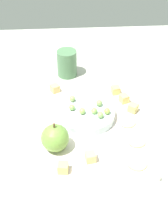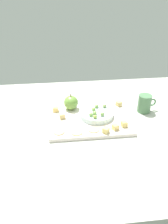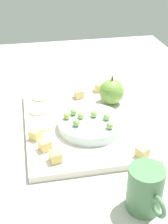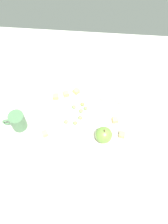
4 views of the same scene
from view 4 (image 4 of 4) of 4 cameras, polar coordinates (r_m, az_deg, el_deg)
table at (r=115.37cm, az=1.83°, el=-0.50°), size 134.07×100.24×3.50cm
platter at (r=111.62cm, az=0.54°, el=-1.21°), size 37.22×28.72×1.66cm
serving_dish at (r=109.29cm, az=-1.37°, el=-1.25°), size 16.10×16.10×2.44cm
apple_whole at (r=103.47cm, az=4.46°, el=-5.17°), size 6.98×6.98×6.98cm
apple_stem at (r=99.76cm, az=4.62°, el=-4.21°), size 0.50×0.50×1.20cm
cheese_cube_0 at (r=115.79cm, az=-4.05°, el=4.08°), size 3.11×3.11×2.39cm
cheese_cube_1 at (r=109.51cm, az=7.04°, el=-1.83°), size 2.76×2.76×2.39cm
cheese_cube_2 at (r=116.38cm, az=-1.72°, el=4.71°), size 3.36×3.36×2.39cm
cheese_cube_3 at (r=115.38cm, az=-6.34°, el=3.44°), size 2.71×2.71×2.39cm
cheese_cube_4 at (r=106.90cm, az=8.53°, el=-5.07°), size 2.69×2.69×2.39cm
cheese_cube_5 at (r=107.17cm, az=-8.75°, el=-4.82°), size 3.25×3.25×2.39cm
cracker_0 at (r=116.08cm, az=8.00°, el=2.72°), size 4.84×4.84×0.40cm
cracker_1 at (r=115.62cm, az=0.57°, el=3.28°), size 4.84×4.84×0.40cm
cracker_2 at (r=116.26cm, az=4.31°, el=3.51°), size 4.84×4.84×0.40cm
grape_0 at (r=110.16cm, az=-0.35°, el=1.78°), size 1.85×1.67×1.70cm
grape_1 at (r=108.49cm, az=-0.70°, el=0.22°), size 1.85×1.67×1.60cm
grape_2 at (r=105.80cm, az=-1.99°, el=-2.52°), size 1.85×1.67×1.61cm
grape_3 at (r=106.86cm, az=-0.85°, el=-1.28°), size 1.85×1.67×1.75cm
grape_4 at (r=109.09cm, az=0.37°, el=0.85°), size 1.85×1.67×1.73cm
grape_5 at (r=106.19cm, az=-4.06°, el=-2.24°), size 1.85×1.67×1.73cm
grape_6 at (r=109.47cm, az=-2.30°, el=1.13°), size 1.85×1.67×1.76cm
cup at (r=110.26cm, az=-14.70°, el=-2.02°), size 9.68×6.50×8.92cm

